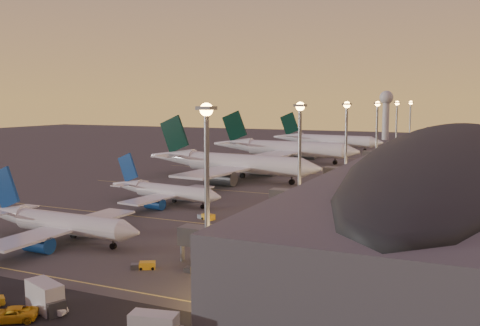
% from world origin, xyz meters
% --- Properties ---
extents(ground, '(700.00, 700.00, 0.00)m').
position_xyz_m(ground, '(0.00, 0.00, 0.00)').
color(ground, '#3C3A38').
extents(airliner_narrow_south, '(37.67, 33.54, 13.50)m').
position_xyz_m(airliner_narrow_south, '(-1.85, -28.87, 3.49)').
color(airliner_narrow_south, silver).
rests_on(airliner_narrow_south, ground).
extents(airliner_narrow_north, '(34.91, 31.38, 12.46)m').
position_xyz_m(airliner_narrow_north, '(-3.36, 10.23, 3.22)').
color(airliner_narrow_north, silver).
rests_on(airliner_narrow_north, ground).
extents(airliner_wide_near, '(66.04, 60.51, 21.12)m').
position_xyz_m(airliner_wide_near, '(-6.61, 55.51, 5.44)').
color(airliner_wide_near, silver).
rests_on(airliner_wide_near, ground).
extents(airliner_wide_mid, '(67.68, 61.70, 21.66)m').
position_xyz_m(airliner_wide_mid, '(-8.49, 111.94, 5.58)').
color(airliner_wide_mid, silver).
rests_on(airliner_wide_mid, ground).
extents(airliner_wide_far, '(61.92, 56.91, 19.82)m').
position_xyz_m(airliner_wide_far, '(-5.97, 171.21, 5.10)').
color(airliner_wide_far, silver).
rests_on(airliner_wide_far, ground).
extents(terminal_building, '(56.35, 255.00, 17.46)m').
position_xyz_m(terminal_building, '(61.84, 72.47, 8.78)').
color(terminal_building, '#515056').
rests_on(terminal_building, ground).
extents(light_masts, '(2.20, 217.20, 25.90)m').
position_xyz_m(light_masts, '(36.00, 65.00, 17.55)').
color(light_masts, gray).
rests_on(light_masts, ground).
extents(radar_tower, '(9.00, 9.00, 32.50)m').
position_xyz_m(radar_tower, '(10.00, 260.00, 21.87)').
color(radar_tower, silver).
rests_on(radar_tower, ground).
extents(lane_markings, '(90.00, 180.36, 0.00)m').
position_xyz_m(lane_markings, '(0.00, 40.00, 0.01)').
color(lane_markings, '#D8C659').
rests_on(lane_markings, ground).
extents(baggage_tug_a, '(3.70, 1.77, 1.08)m').
position_xyz_m(baggage_tug_a, '(31.14, -34.37, 0.49)').
color(baggage_tug_a, yellow).
rests_on(baggage_tug_a, ground).
extents(baggage_tug_b, '(3.96, 3.06, 1.11)m').
position_xyz_m(baggage_tug_b, '(22.64, -36.04, 0.51)').
color(baggage_tug_b, yellow).
rests_on(baggage_tug_b, ground).
extents(baggage_tug_c, '(4.46, 2.84, 1.24)m').
position_xyz_m(baggage_tug_c, '(14.97, -1.06, 0.57)').
color(baggage_tug_c, yellow).
rests_on(baggage_tug_c, ground).
extents(catering_truck_a, '(6.84, 4.51, 3.59)m').
position_xyz_m(catering_truck_a, '(21.12, -55.05, 1.68)').
color(catering_truck_a, silver).
rests_on(catering_truck_a, ground).
extents(baggage_tug_d, '(4.17, 3.12, 1.17)m').
position_xyz_m(baggage_tug_d, '(33.41, -22.93, 0.53)').
color(baggage_tug_d, yellow).
rests_on(baggage_tug_d, ground).
extents(service_van_e, '(4.62, 2.43, 1.45)m').
position_xyz_m(service_van_e, '(22.37, -55.84, 0.72)').
color(service_van_e, silver).
rests_on(service_van_e, ground).
extents(service_van_f, '(6.80, 5.92, 1.74)m').
position_xyz_m(service_van_f, '(19.71, -59.41, 0.87)').
color(service_van_f, yellow).
rests_on(service_van_f, ground).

